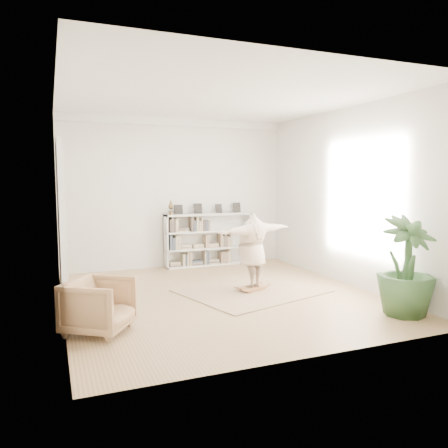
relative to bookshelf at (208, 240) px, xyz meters
name	(u,v)px	position (x,y,z in m)	size (l,w,h in m)	color
floor	(221,296)	(-0.74, -2.82, -0.64)	(6.00, 6.00, 0.00)	#936D4C
room_shell	(176,122)	(-0.74, 0.12, 2.87)	(6.00, 6.00, 6.00)	silver
doors	(61,220)	(-3.45, -1.52, 0.76)	(0.09, 1.78, 2.92)	white
bookshelf	(208,240)	(0.00, 0.00, 0.00)	(2.20, 0.35, 1.64)	silver
armchair	(99,306)	(-3.04, -3.96, -0.25)	(0.82, 0.84, 0.77)	tan
rug	(252,291)	(-0.07, -2.72, -0.63)	(2.50, 2.00, 0.02)	tan
rocker_board	(252,288)	(-0.07, -2.72, -0.57)	(0.56, 0.42, 0.11)	olive
person	(252,248)	(-0.07, -2.72, 0.20)	(1.76, 0.48, 1.43)	beige
houseplant	(406,266)	(1.56, -4.95, 0.16)	(0.89, 0.89, 1.59)	#2B4B25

